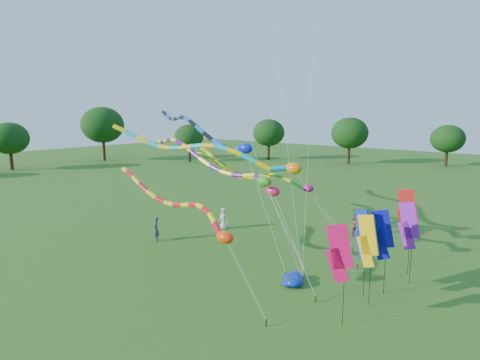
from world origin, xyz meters
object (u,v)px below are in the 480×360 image
Objects in this scene: person_b at (156,229)px; person_c at (356,225)px; tube_kite_red at (184,208)px; blue_nylon_heap at (294,280)px; tube_kite_orange at (240,172)px; person_a at (224,218)px.

person_b is 1.03× the size of person_c.
person_b is (-5.65, 2.58, -2.81)m from tube_kite_red.
tube_kite_red is 6.73m from blue_nylon_heap.
tube_kite_orange reaches higher than tube_kite_red.
person_b reaches higher than person_a.
person_b is (-10.79, -0.08, 0.61)m from blue_nylon_heap.
blue_nylon_heap is 0.79× the size of person_c.
tube_kite_red is 0.98× the size of tube_kite_orange.
tube_kite_red is at bearing 25.86° from person_b.
person_a reaches higher than blue_nylon_heap.
person_a is at bearing 151.82° from blue_nylon_heap.
blue_nylon_heap is 0.79× the size of person_a.
tube_kite_red is 10.01× the size of blue_nylon_heap.
tube_kite_orange is (-1.57, 6.46, 1.02)m from tube_kite_red.
person_b is at bearing 168.19° from tube_kite_red.
tube_kite_orange is 8.07× the size of person_c.
tube_kite_orange is at bearing 150.52° from blue_nylon_heap.
person_b is at bearing -179.55° from blue_nylon_heap.
tube_kite_red is at bearing -152.64° from blue_nylon_heap.
person_c is (-0.90, 9.46, 0.59)m from blue_nylon_heap.
person_c is at bearing 21.64° from person_a.
blue_nylon_heap is 0.77× the size of person_b.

